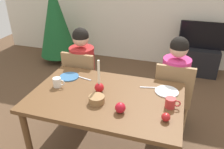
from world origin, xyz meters
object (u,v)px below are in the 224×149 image
object	(u,v)px
dining_table	(106,103)
chair_right	(172,94)
person_left_child	(83,74)
tv_stand	(198,61)
tv	(203,35)
bowl_walnuts	(97,99)
plate_left	(69,77)
apple_by_left_plate	(166,117)
mug_left	(57,82)
candle_centerpiece	(99,86)
mug_right	(171,103)
apple_near_candle	(120,108)
chair_left	(82,79)
plate_right	(167,92)
person_right_child	(173,88)
christmas_tree	(55,20)

from	to	relation	value
dining_table	chair_right	size ratio (longest dim) A/B	1.56
person_left_child	tv_stand	bearing A→B (deg)	48.15
dining_table	person_left_child	distance (m)	0.83
tv	bowl_walnuts	bearing A→B (deg)	-112.47
plate_left	person_left_child	bearing A→B (deg)	94.65
apple_by_left_plate	mug_left	bearing A→B (deg)	168.53
candle_centerpiece	mug_left	distance (m)	0.43
chair_right	mug_right	bearing A→B (deg)	-90.73
mug_right	apple_near_candle	world-z (taller)	same
chair_left	tv	distance (m)	2.26
plate_right	mug_left	xyz separation A→B (m)	(-1.04, -0.21, 0.04)
tv	mug_right	distance (m)	2.34
candle_centerpiece	plate_right	xyz separation A→B (m)	(0.61, 0.18, -0.06)
person_right_child	mug_right	size ratio (longest dim) A/B	9.05
mug_right	bowl_walnuts	xyz separation A→B (m)	(-0.62, -0.12, -0.01)
plate_right	mug_right	xyz separation A→B (m)	(0.05, -0.24, 0.04)
chair_left	apple_by_left_plate	world-z (taller)	chair_left
plate_right	apple_by_left_plate	world-z (taller)	apple_by_left_plate
plate_right	apple_near_candle	distance (m)	0.55
candle_centerpiece	bowl_walnuts	xyz separation A→B (m)	(0.04, -0.18, -0.03)
plate_right	apple_near_candle	bearing A→B (deg)	-128.23
chair_right	mug_left	size ratio (longest dim) A/B	7.26
plate_left	apple_near_candle	distance (m)	0.81
mug_right	tv	bearing A→B (deg)	80.60
candle_centerpiece	plate_left	xyz separation A→B (m)	(-0.41, 0.18, -0.06)
candle_centerpiece	plate_right	bearing A→B (deg)	16.47
tv	bowl_walnuts	distance (m)	2.63
tv	plate_right	distance (m)	2.12
person_left_child	mug_right	world-z (taller)	person_left_child
dining_table	chair_right	distance (m)	0.86
person_left_child	tv_stand	xyz separation A→B (m)	(1.49, 1.66, -0.33)
dining_table	person_right_child	distance (m)	0.88
tv_stand	mug_left	xyz separation A→B (m)	(-1.47, -2.29, 0.56)
dining_table	apple_by_left_plate	world-z (taller)	apple_by_left_plate
plate_right	apple_near_candle	world-z (taller)	apple_near_candle
tv	apple_by_left_plate	size ratio (longest dim) A/B	11.23
chair_right	tv_stand	distance (m)	1.75
plate_left	apple_by_left_plate	bearing A→B (deg)	-22.06
christmas_tree	plate_left	size ratio (longest dim) A/B	7.76
plate_left	mug_right	bearing A→B (deg)	-12.25
candle_centerpiece	plate_left	size ratio (longest dim) A/B	1.60
person_left_child	mug_left	bearing A→B (deg)	-88.52
mug_left	christmas_tree	bearing A→B (deg)	120.26
person_left_child	mug_right	size ratio (longest dim) A/B	9.05
mug_left	candle_centerpiece	bearing A→B (deg)	4.31
dining_table	christmas_tree	world-z (taller)	christmas_tree
apple_near_candle	candle_centerpiece	bearing A→B (deg)	137.84
chair_left	mug_right	world-z (taller)	chair_left
person_left_child	bowl_walnuts	world-z (taller)	person_left_child
chair_left	person_left_child	distance (m)	0.07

